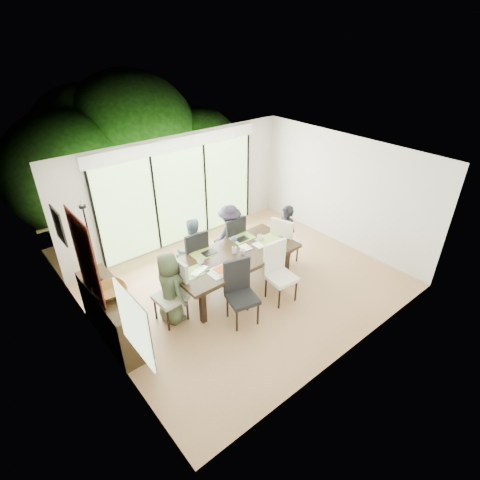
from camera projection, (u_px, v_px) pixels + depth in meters
floor at (247, 285)px, 7.99m from camera, size 6.00×5.00×0.01m
ceiling at (249, 163)px, 6.62m from camera, size 6.00×5.00×0.01m
wall_back at (180, 191)px, 8.98m from camera, size 6.00×0.02×2.70m
wall_front at (356, 291)px, 5.64m from camera, size 6.00×0.02×2.70m
wall_left at (97, 291)px, 5.65m from camera, size 0.02×5.00×2.70m
wall_right at (343, 191)px, 8.96m from camera, size 0.02×5.00×2.70m
glass_doors at (181, 197)px, 9.03m from camera, size 4.20×0.02×2.30m
blinds_header at (177, 144)px, 8.36m from camera, size 4.40×0.06×0.28m
mullion_a at (96, 223)px, 7.86m from camera, size 0.05×0.04×2.30m
mullion_b at (156, 205)px, 8.63m from camera, size 0.05×0.04×2.30m
mullion_c at (205, 190)px, 9.40m from camera, size 0.05×0.04×2.30m
mullion_d at (248, 177)px, 10.17m from camera, size 0.05×0.04×2.30m
side_window at (134, 325)px, 4.80m from camera, size 0.02×0.90×1.00m
deck at (167, 228)px, 10.28m from camera, size 6.00×1.80×0.10m
rail_top at (151, 199)px, 10.50m from camera, size 6.00×0.08×0.06m
foliage_left at (66, 174)px, 9.73m from camera, size 3.20×3.20×3.20m
foliage_mid at (132, 140)px, 11.15m from camera, size 4.00×4.00×4.00m
foliage_right at (198, 152)px, 11.89m from camera, size 2.80×2.80×2.80m
foliage_far at (91, 147)px, 11.16m from camera, size 3.60×3.60×3.60m
table_top at (234, 256)px, 7.50m from camera, size 2.68×1.23×0.07m
table_apron at (234, 260)px, 7.55m from camera, size 2.46×1.01×0.11m
table_leg_fl at (203, 305)px, 6.83m from camera, size 0.10×0.10×0.77m
table_leg_fr at (286, 263)px, 8.02m from camera, size 0.10×0.10×0.77m
table_leg_bl at (178, 283)px, 7.40m from camera, size 0.10×0.10×0.77m
table_leg_br at (259, 247)px, 8.59m from camera, size 0.10×0.10×0.77m
chair_left_end at (169, 293)px, 6.77m from camera, size 0.54×0.54×1.23m
chair_right_end at (286, 240)px, 8.42m from camera, size 0.64×0.64×1.23m
chair_far_left at (192, 254)px, 7.91m from camera, size 0.56×0.56×1.23m
chair_far_right at (229, 239)px, 8.46m from camera, size 0.52×0.52×1.23m
chair_near_left at (243, 294)px, 6.74m from camera, size 0.63×0.63×1.23m
chair_near_right at (282, 274)px, 7.29m from camera, size 0.56×0.56×1.23m
person_left_end at (170, 288)px, 6.73m from camera, size 0.46×0.70×1.44m
person_right_end at (285, 236)px, 8.35m from camera, size 0.45×0.69×1.44m
person_far_left at (192, 250)px, 7.84m from camera, size 0.74×0.55×1.44m
person_far_right at (230, 235)px, 8.39m from camera, size 0.69×0.45×1.44m
placemat_left at (194, 272)px, 6.96m from camera, size 0.49×0.36×0.01m
placemat_right at (268, 239)px, 8.00m from camera, size 0.49×0.36×0.01m
placemat_far_l at (204, 254)px, 7.50m from camera, size 0.49×0.36×0.01m
placemat_far_r at (242, 238)px, 8.05m from camera, size 0.49×0.36×0.01m
placemat_paper at (221, 271)px, 6.98m from camera, size 0.49×0.36×0.01m
tablet_far_l at (209, 253)px, 7.51m from camera, size 0.29×0.20×0.01m
tablet_far_r at (242, 239)px, 7.98m from camera, size 0.27×0.19×0.01m
papers at (261, 244)px, 7.83m from camera, size 0.34×0.25×0.00m
platter_base at (221, 270)px, 6.97m from camera, size 0.29×0.29×0.03m
platter_snacks at (221, 269)px, 6.96m from camera, size 0.22×0.22×0.02m
vase at (234, 250)px, 7.51m from camera, size 0.09×0.09×0.13m
hyacinth_stems at (234, 244)px, 7.44m from camera, size 0.04×0.04×0.18m
hyacinth_blooms at (234, 239)px, 7.38m from camera, size 0.12×0.12×0.12m
laptop at (202, 272)px, 6.94m from camera, size 0.43×0.35×0.03m
cup_a at (201, 261)px, 7.17m from camera, size 0.20×0.20×0.11m
cup_b at (243, 252)px, 7.47m from camera, size 0.16×0.16×0.10m
cup_c at (260, 237)px, 7.96m from camera, size 0.14×0.14×0.11m
book at (242, 249)px, 7.65m from camera, size 0.20×0.26×0.02m
sideboard at (113, 314)px, 6.45m from camera, size 0.50×1.79×1.01m
bowl at (110, 291)px, 6.09m from camera, size 0.53×0.53×0.13m
candlestick_base at (100, 280)px, 6.41m from camera, size 0.11×0.11×0.04m
candlestick_shaft at (92, 245)px, 6.06m from camera, size 0.03×0.03×1.40m
candlestick_pan at (82, 207)px, 5.71m from camera, size 0.11×0.11×0.03m
candle at (81, 203)px, 5.67m from camera, size 0.04×0.04×0.11m
tapestry at (86, 259)px, 5.76m from camera, size 0.02×1.00×1.50m
art_frame at (58, 226)px, 6.60m from camera, size 0.03×0.55×0.65m
art_canvas at (60, 225)px, 6.61m from camera, size 0.01×0.45×0.55m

